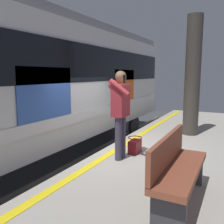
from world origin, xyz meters
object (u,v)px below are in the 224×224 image
train_carriage (54,79)px  bench (177,166)px  handbag (135,146)px  passenger (120,108)px  station_column (193,76)px

train_carriage → bench: bearing=59.8°
handbag → bench: bearing=37.1°
handbag → bench: 2.11m
passenger → station_column: (-2.76, 0.90, 0.60)m
passenger → handbag: 1.01m
station_column → train_carriage: bearing=-65.8°
passenger → handbag: bearing=164.2°
handbag → station_column: 2.83m
passenger → train_carriage: bearing=-113.7°
handbag → station_column: bearing=161.4°
passenger → station_column: bearing=161.9°
passenger → station_column: 2.97m
station_column → bench: 4.14m
station_column → bench: size_ratio=2.02×
passenger → handbag: (-0.47, 0.13, -0.88)m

